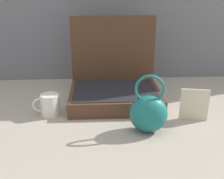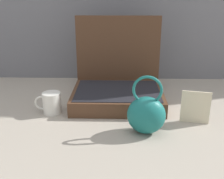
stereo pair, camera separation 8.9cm
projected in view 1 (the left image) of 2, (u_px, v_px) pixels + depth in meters
name	position (u px, v px, depth m)	size (l,w,h in m)	color
ground_plane	(107.00, 116.00, 1.28)	(6.00, 6.00, 0.00)	#9E9384
open_suitcase	(114.00, 84.00, 1.43)	(0.45, 0.36, 0.41)	#4C301E
teal_pouch_handbag	(148.00, 113.00, 1.12)	(0.17, 0.13, 0.24)	#196B66
coffee_mug	(50.00, 105.00, 1.27)	(0.12, 0.08, 0.10)	silver
info_card_left	(194.00, 105.00, 1.22)	(0.12, 0.01, 0.14)	beige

